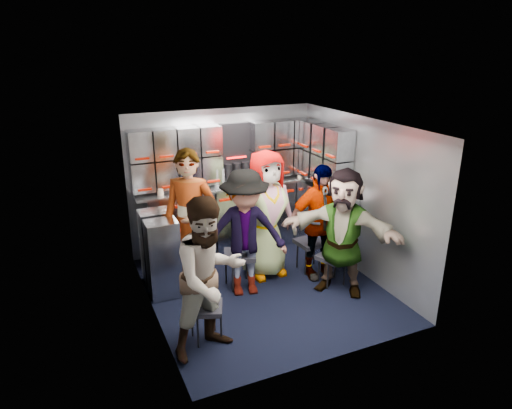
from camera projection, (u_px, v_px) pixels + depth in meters
name	position (u px, v px, depth m)	size (l,w,h in m)	color
floor	(265.00, 289.00, 5.83)	(3.00, 3.00, 0.00)	black
wall_back	(223.00, 180.00, 6.77)	(2.80, 0.04, 2.10)	#949AA1
wall_left	(149.00, 231.00, 4.95)	(0.04, 3.00, 2.10)	#949AA1
wall_right	(361.00, 197.00, 6.01)	(0.04, 3.00, 2.10)	#949AA1
ceiling	(266.00, 125.00, 5.13)	(2.80, 3.00, 0.02)	silver
cart_bank_back	(228.00, 219.00, 6.78)	(2.68, 0.38, 0.99)	gray
cart_bank_left	(160.00, 253.00, 5.69)	(0.38, 0.76, 0.99)	gray
counter	(228.00, 186.00, 6.60)	(2.68, 0.42, 0.03)	#B4B6BB
locker_bank_back	(226.00, 153.00, 6.49)	(2.68, 0.28, 0.82)	gray
locker_bank_right	(325.00, 154.00, 6.41)	(0.28, 1.00, 0.82)	gray
right_cabinet	(325.00, 222.00, 6.66)	(0.28, 1.20, 1.00)	gray
coffee_niche	(236.00, 152.00, 6.62)	(0.46, 0.16, 0.84)	black
red_latch_strip	(233.00, 199.00, 6.48)	(2.60, 0.02, 0.03)	#950F00
jump_seat_near_left	(206.00, 310.00, 4.74)	(0.43, 0.42, 0.40)	black
jump_seat_mid_left	(240.00, 257.00, 5.79)	(0.49, 0.48, 0.46)	black
jump_seat_center	(260.00, 242.00, 6.27)	(0.45, 0.43, 0.44)	black
jump_seat_mid_right	(311.00, 244.00, 6.22)	(0.40, 0.38, 0.44)	black
jump_seat_near_right	(332.00, 258.00, 5.86)	(0.43, 0.42, 0.40)	black
attendant_standing	(190.00, 222.00, 5.56)	(0.66, 0.43, 1.81)	black
attendant_arc_a	(210.00, 278.00, 4.43)	(0.80, 0.62, 1.65)	black
attendant_arc_b	(245.00, 234.00, 5.50)	(1.03, 0.59, 1.60)	black
attendant_arc_c	(266.00, 214.00, 5.96)	(0.84, 0.55, 1.71)	black
attendant_arc_d	(319.00, 222.00, 5.94)	(0.90, 0.38, 1.54)	black
attendant_arc_e	(342.00, 232.00, 5.55)	(1.48, 0.47, 1.60)	black
bottle_left	(222.00, 178.00, 6.47)	(0.07, 0.07, 0.26)	white
bottle_mid	(217.00, 179.00, 6.44)	(0.07, 0.07, 0.26)	white
bottle_right	(263.00, 173.00, 6.72)	(0.06, 0.06, 0.26)	white
cup_left	(160.00, 192.00, 6.15)	(0.08, 0.08, 0.09)	#CEB591
cup_right	(300.00, 174.00, 6.97)	(0.08, 0.08, 0.10)	#CEB591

